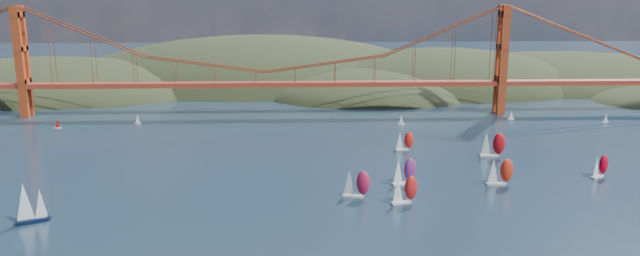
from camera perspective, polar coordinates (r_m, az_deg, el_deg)
The scene contains 15 objects.
headlands at distance 419.28m, azimuth 1.86°, elevation 2.33°, with size 725.00×225.00×96.00m.
bridge at distance 314.85m, azimuth -5.33°, elevation 6.99°, with size 552.00×12.00×55.00m.
sloop_navy at distance 190.66m, azimuth -25.05°, elevation -6.25°, with size 8.88×7.16×12.94m.
racer_0 at distance 193.93m, azimuth 3.29°, elevation -5.05°, with size 8.63×4.52×9.69m.
racer_1 at distance 189.86m, azimuth 7.71°, elevation -5.55°, with size 8.62×5.20×9.65m.
racer_2 at distance 213.58m, azimuth 16.10°, elevation -3.81°, with size 8.70×3.54×10.01m.
racer_3 at distance 247.37m, azimuth 15.47°, elevation -1.43°, with size 9.46×4.17×10.73m.
racer_4 at distance 234.01m, azimuth 24.22°, elevation -3.17°, with size 7.66×5.98×8.69m.
racer_5 at distance 250.49m, azimuth 7.70°, elevation -1.15°, with size 7.56×3.82×8.50m.
racer_rwb at distance 207.58m, azimuth 7.67°, elevation -3.90°, with size 8.91×5.79×9.97m.
distant_boat_2 at distance 311.43m, azimuth -22.88°, elevation 0.40°, with size 3.00×2.00×4.70m.
distant_boat_3 at distance 309.30m, azimuth -16.33°, elevation 0.82°, with size 3.00×2.00×4.70m.
distant_boat_4 at distance 320.04m, azimuth 17.09°, elevation 1.16°, with size 3.00×2.00×4.70m.
distant_boat_5 at distance 328.98m, azimuth 24.68°, elevation 0.86°, with size 3.00×2.00×4.70m.
distant_boat_8 at distance 297.54m, azimuth 7.45°, elevation 0.77°, with size 3.00×2.00×4.70m.
Camera 1 is at (14.52, -132.81, 64.16)m, focal length 35.00 mm.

